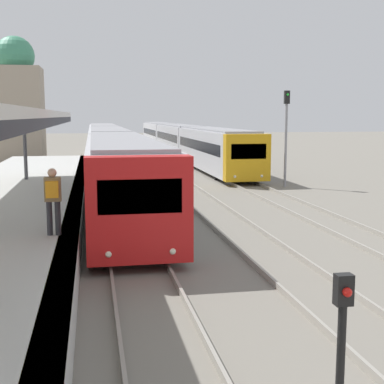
{
  "coord_description": "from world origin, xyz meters",
  "views": [
    {
      "loc": [
        -1.09,
        -0.56,
        3.86
      ],
      "look_at": [
        1.81,
        15.01,
        1.59
      ],
      "focal_mm": 50.0,
      "sensor_mm": 36.0,
      "label": 1
    }
  ],
  "objects_px": {
    "signal_mast_far": "(286,127)",
    "train_far": "(179,138)",
    "train_near": "(108,148)",
    "signal_post_near": "(342,343)",
    "person_on_platform": "(53,196)"
  },
  "relations": [
    {
      "from": "train_near",
      "to": "signal_post_near",
      "type": "xyz_separation_m",
      "value": [
        1.65,
        -31.57,
        -0.39
      ]
    },
    {
      "from": "person_on_platform",
      "to": "train_near",
      "type": "xyz_separation_m",
      "value": [
        2.07,
        23.61,
        -0.23
      ]
    },
    {
      "from": "train_near",
      "to": "signal_mast_far",
      "type": "relative_size",
      "value": 9.4
    },
    {
      "from": "person_on_platform",
      "to": "train_near",
      "type": "relative_size",
      "value": 0.03
    },
    {
      "from": "train_near",
      "to": "train_far",
      "type": "xyz_separation_m",
      "value": [
        7.26,
        14.46,
        -0.01
      ]
    },
    {
      "from": "signal_mast_far",
      "to": "signal_post_near",
      "type": "bearing_deg",
      "value": -108.86
    },
    {
      "from": "train_near",
      "to": "signal_mast_far",
      "type": "height_order",
      "value": "signal_mast_far"
    },
    {
      "from": "signal_post_near",
      "to": "signal_mast_far",
      "type": "xyz_separation_m",
      "value": [
        7.59,
        22.22,
        1.97
      ]
    },
    {
      "from": "train_far",
      "to": "signal_mast_far",
      "type": "xyz_separation_m",
      "value": [
        1.98,
        -23.82,
        1.59
      ]
    },
    {
      "from": "signal_post_near",
      "to": "signal_mast_far",
      "type": "bearing_deg",
      "value": 71.14
    },
    {
      "from": "person_on_platform",
      "to": "signal_post_near",
      "type": "xyz_separation_m",
      "value": [
        3.72,
        -7.97,
        -0.62
      ]
    },
    {
      "from": "train_near",
      "to": "train_far",
      "type": "relative_size",
      "value": 1.04
    },
    {
      "from": "signal_mast_far",
      "to": "train_far",
      "type": "bearing_deg",
      "value": 94.75
    },
    {
      "from": "signal_post_near",
      "to": "signal_mast_far",
      "type": "distance_m",
      "value": 23.56
    },
    {
      "from": "train_far",
      "to": "signal_mast_far",
      "type": "distance_m",
      "value": 23.96
    }
  ]
}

